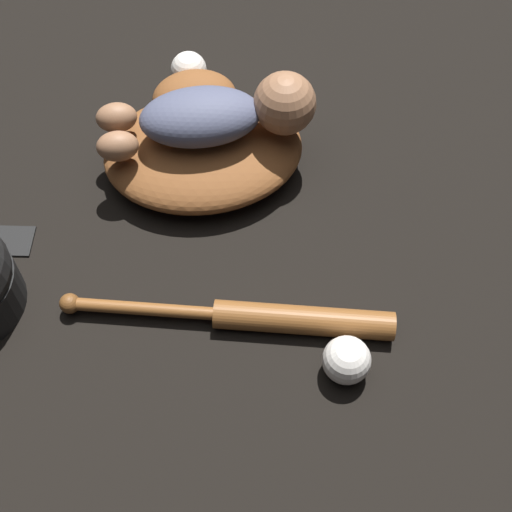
% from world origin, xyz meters
% --- Properties ---
extents(ground_plane, '(6.00, 6.00, 0.00)m').
position_xyz_m(ground_plane, '(0.00, 0.00, 0.00)').
color(ground_plane, black).
extents(baseball_glove, '(0.41, 0.39, 0.08)m').
position_xyz_m(baseball_glove, '(0.05, -0.01, 0.04)').
color(baseball_glove, brown).
rests_on(baseball_glove, ground).
extents(baby_figure, '(0.37, 0.20, 0.10)m').
position_xyz_m(baby_figure, '(0.09, -0.02, 0.13)').
color(baby_figure, '#4C516B').
rests_on(baby_figure, baseball_glove).
extents(baseball_bat, '(0.51, 0.08, 0.04)m').
position_xyz_m(baseball_bat, '(0.22, -0.33, 0.02)').
color(baseball_bat, brown).
rests_on(baseball_bat, ground).
extents(baseball, '(0.07, 0.07, 0.07)m').
position_xyz_m(baseball, '(0.34, -0.39, 0.04)').
color(baseball, white).
rests_on(baseball, ground).
extents(baseball_spare, '(0.07, 0.07, 0.07)m').
position_xyz_m(baseball_spare, '(-0.02, 0.17, 0.03)').
color(baseball_spare, white).
rests_on(baseball_spare, ground).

